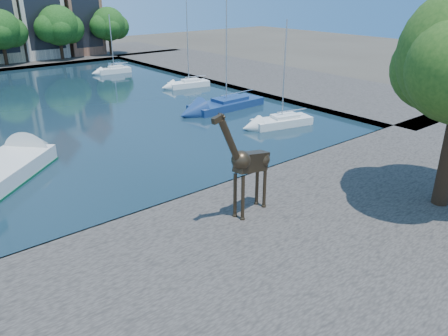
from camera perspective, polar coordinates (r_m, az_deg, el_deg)
name	(u,v)px	position (r m, az deg, el deg)	size (l,w,h in m)	color
ground	(216,193)	(24.71, -1.01, -3.23)	(160.00, 160.00, 0.00)	#38332B
water_basin	(62,108)	(45.02, -20.44, 7.41)	(38.00, 50.00, 0.08)	black
near_quay	(313,240)	(20.23, 11.52, -9.25)	(50.00, 14.00, 0.50)	#47423D
right_quay	(253,75)	(57.73, 3.86, 12.08)	(14.00, 52.00, 0.50)	#47423D
townhouse_east_mid	(33,5)	(76.83, -23.68, 18.88)	(6.43, 9.18, 16.65)	beige
townhouse_east_end	(75,11)	(78.99, -18.85, 18.85)	(5.44, 9.18, 14.43)	brown
far_tree_mid_east	(1,31)	(70.05, -27.07, 15.67)	(7.02, 5.40, 7.52)	#332114
far_tree_east	(59,27)	(72.27, -20.73, 16.87)	(7.54, 5.80, 7.84)	#332114
far_tree_far_east	(109,25)	(75.29, -14.76, 17.59)	(6.76, 5.20, 7.36)	#332114
giraffe_statue	(248,163)	(20.40, 3.11, 0.68)	(3.79, 1.03, 5.42)	#312618
sailboat_right_a	(282,120)	(36.61, 7.56, 6.25)	(5.36, 2.94, 8.40)	silver
sailboat_right_b	(226,103)	(41.70, 0.30, 8.50)	(7.63, 2.96, 9.99)	navy
sailboat_right_c	(189,83)	(51.15, -4.62, 11.06)	(4.87, 2.42, 9.31)	silver
sailboat_right_d	(114,69)	(61.36, -14.16, 12.41)	(4.38, 1.87, 7.41)	silver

